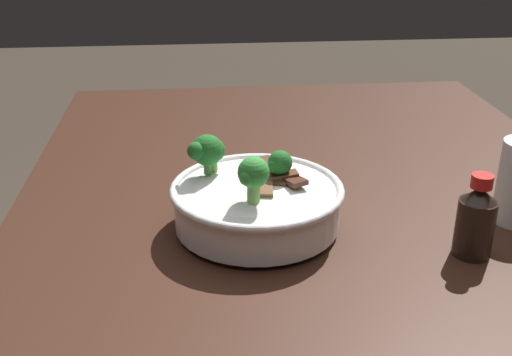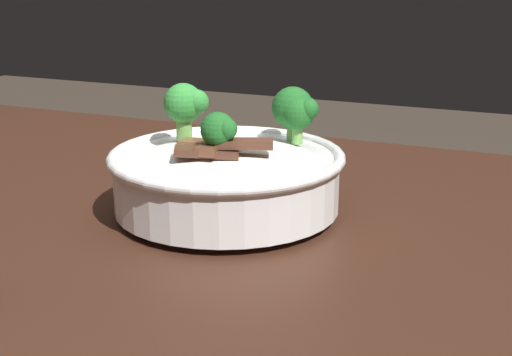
# 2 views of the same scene
# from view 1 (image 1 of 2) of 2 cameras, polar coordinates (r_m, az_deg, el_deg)

# --- Properties ---
(dining_table) EXTENTS (1.51, 0.99, 0.82)m
(dining_table) POSITION_cam_1_polar(r_m,az_deg,el_deg) (1.00, 6.56, -8.35)
(dining_table) COLOR #381E14
(dining_table) RESTS_ON ground
(rice_bowl) EXTENTS (0.25, 0.25, 0.14)m
(rice_bowl) POSITION_cam_1_polar(r_m,az_deg,el_deg) (0.93, -0.04, -1.74)
(rice_bowl) COLOR white
(rice_bowl) RESTS_ON dining_table
(soy_sauce_bottle) EXTENTS (0.05, 0.05, 0.12)m
(soy_sauce_bottle) POSITION_cam_1_polar(r_m,az_deg,el_deg) (0.91, 19.21, -3.64)
(soy_sauce_bottle) COLOR black
(soy_sauce_bottle) RESTS_ON dining_table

